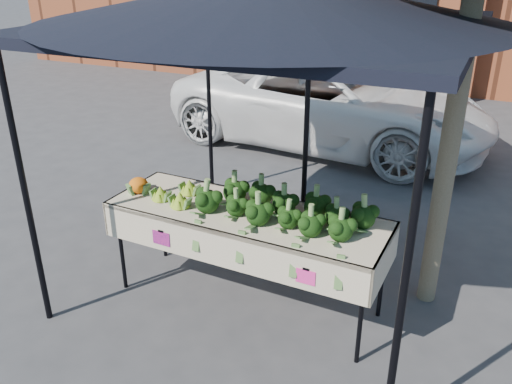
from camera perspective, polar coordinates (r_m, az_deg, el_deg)
name	(u,v)px	position (r m, az deg, el deg)	size (l,w,h in m)	color
ground	(277,299)	(4.93, 2.28, -11.46)	(90.00, 90.00, 0.00)	#353538
table	(246,258)	(4.66, -1.04, -7.10)	(2.42, 0.87, 0.90)	beige
canopy	(271,140)	(4.70, 1.64, 5.58)	(3.16, 3.16, 2.74)	black
broccoli_heap	(283,204)	(4.29, 2.96, -1.34)	(1.46, 0.56, 0.25)	black
romanesco_cluster	(177,189)	(4.69, -8.51, 0.37)	(0.42, 0.46, 0.19)	#95BC2A
cauliflower_pair	(138,184)	(4.88, -12.53, 0.88)	(0.19, 0.19, 0.17)	orange
street_tree	(467,40)	(4.36, 21.70, 14.97)	(2.33, 2.33, 4.59)	#1E4C14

